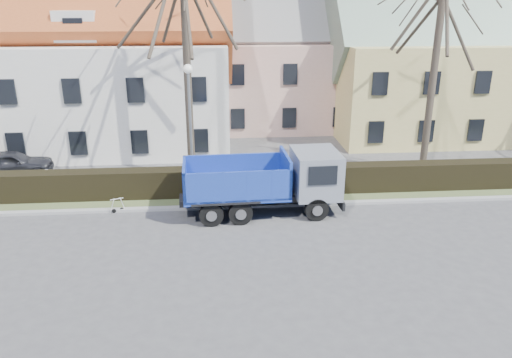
{
  "coord_description": "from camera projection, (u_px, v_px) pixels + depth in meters",
  "views": [
    {
      "loc": [
        -0.67,
        -15.47,
        8.69
      ],
      "look_at": [
        0.87,
        3.8,
        1.6
      ],
      "focal_mm": 35.0,
      "sensor_mm": 36.0,
      "label": 1
    }
  ],
  "objects": [
    {
      "name": "dump_truck",
      "position": [
        257.0,
        183.0,
        20.83
      ],
      "size": [
        6.96,
        2.84,
        2.74
      ],
      "primitive_type": null,
      "rotation": [
        0.0,
        0.0,
        0.04
      ],
      "color": "navy",
      "rests_on": "ground"
    },
    {
      "name": "building_yellow",
      "position": [
        467.0,
        67.0,
        33.17
      ],
      "size": [
        18.8,
        10.8,
        8.5
      ],
      "primitive_type": null,
      "color": "tan",
      "rests_on": "ground"
    },
    {
      "name": "building_white",
      "position": [
        10.0,
        66.0,
        29.89
      ],
      "size": [
        26.8,
        10.8,
        9.5
      ],
      "primitive_type": null,
      "color": "silver",
      "rests_on": "ground"
    },
    {
      "name": "tree_2",
      "position": [
        435.0,
        66.0,
        24.33
      ],
      "size": [
        8.0,
        8.0,
        11.0
      ],
      "primitive_type": null,
      "color": "#3A3228",
      "rests_on": "ground"
    },
    {
      "name": "grass_strip",
      "position": [
        233.0,
        193.0,
        23.31
      ],
      "size": [
        80.0,
        3.0,
        0.1
      ],
      "primitive_type": "cube",
      "color": "#495932",
      "rests_on": "ground"
    },
    {
      "name": "streetlight",
      "position": [
        191.0,
        129.0,
        22.9
      ],
      "size": [
        0.47,
        0.47,
        5.97
      ],
      "primitive_type": null,
      "color": "gray",
      "rests_on": "ground"
    },
    {
      "name": "cart_frame",
      "position": [
        112.0,
        205.0,
        21.14
      ],
      "size": [
        0.9,
        0.72,
        0.72
      ],
      "primitive_type": null,
      "rotation": [
        0.0,
        0.0,
        0.4
      ],
      "color": "silver",
      "rests_on": "ground"
    },
    {
      "name": "building_pink",
      "position": [
        282.0,
        67.0,
        35.16
      ],
      "size": [
        10.8,
        8.8,
        8.0
      ],
      "primitive_type": null,
      "color": "tan",
      "rests_on": "ground"
    },
    {
      "name": "parked_car_a",
      "position": [
        11.0,
        164.0,
        25.4
      ],
      "size": [
        4.29,
        2.36,
        1.38
      ],
      "primitive_type": "imported",
      "rotation": [
        0.0,
        0.0,
        1.76
      ],
      "color": "#222228",
      "rests_on": "ground"
    },
    {
      "name": "tree_1",
      "position": [
        186.0,
        51.0,
        23.15
      ],
      "size": [
        9.2,
        9.2,
        12.65
      ],
      "primitive_type": null,
      "color": "#3A3228",
      "rests_on": "ground"
    },
    {
      "name": "curb_far",
      "position": [
        235.0,
        206.0,
        21.8
      ],
      "size": [
        80.0,
        0.3,
        0.12
      ],
      "primitive_type": "cube",
      "color": "gray",
      "rests_on": "ground"
    },
    {
      "name": "ground",
      "position": [
        240.0,
        259.0,
        17.52
      ],
      "size": [
        120.0,
        120.0,
        0.0
      ],
      "primitive_type": "plane",
      "color": "#444446"
    },
    {
      "name": "hedge",
      "position": [
        233.0,
        183.0,
        22.91
      ],
      "size": [
        60.0,
        0.9,
        1.3
      ],
      "primitive_type": "cube",
      "color": "black",
      "rests_on": "ground"
    }
  ]
}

